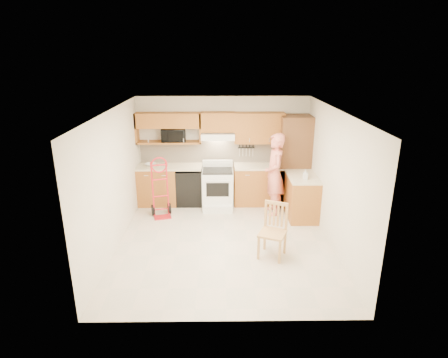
{
  "coord_description": "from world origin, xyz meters",
  "views": [
    {
      "loc": [
        -0.09,
        -6.44,
        3.46
      ],
      "look_at": [
        0.0,
        0.5,
        1.1
      ],
      "focal_mm": 30.14,
      "sensor_mm": 36.0,
      "label": 1
    }
  ],
  "objects_px": {
    "microwave": "(173,135)",
    "hand_truck": "(161,190)",
    "dining_chair": "(273,231)",
    "person": "(274,174)",
    "range": "(218,186)"
  },
  "relations": [
    {
      "from": "range",
      "to": "hand_truck",
      "type": "distance_m",
      "value": 1.34
    },
    {
      "from": "microwave",
      "to": "person",
      "type": "bearing_deg",
      "value": -24.4
    },
    {
      "from": "hand_truck",
      "to": "dining_chair",
      "type": "height_order",
      "value": "hand_truck"
    },
    {
      "from": "microwave",
      "to": "range",
      "type": "height_order",
      "value": "microwave"
    },
    {
      "from": "range",
      "to": "dining_chair",
      "type": "xyz_separation_m",
      "value": [
        0.97,
        -2.27,
        -0.04
      ]
    },
    {
      "from": "person",
      "to": "dining_chair",
      "type": "distance_m",
      "value": 1.97
    },
    {
      "from": "microwave",
      "to": "hand_truck",
      "type": "relative_size",
      "value": 0.46
    },
    {
      "from": "range",
      "to": "hand_truck",
      "type": "height_order",
      "value": "hand_truck"
    },
    {
      "from": "microwave",
      "to": "range",
      "type": "bearing_deg",
      "value": -26.3
    },
    {
      "from": "range",
      "to": "dining_chair",
      "type": "height_order",
      "value": "range"
    },
    {
      "from": "person",
      "to": "dining_chair",
      "type": "xyz_separation_m",
      "value": [
        -0.28,
        -1.9,
        -0.42
      ]
    },
    {
      "from": "microwave",
      "to": "hand_truck",
      "type": "bearing_deg",
      "value": -110.47
    },
    {
      "from": "range",
      "to": "dining_chair",
      "type": "relative_size",
      "value": 1.07
    },
    {
      "from": "dining_chair",
      "to": "person",
      "type": "bearing_deg",
      "value": 104.53
    },
    {
      "from": "range",
      "to": "hand_truck",
      "type": "xyz_separation_m",
      "value": [
        -1.24,
        -0.51,
        0.09
      ]
    }
  ]
}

